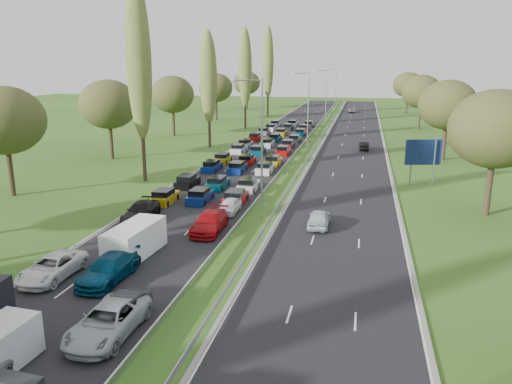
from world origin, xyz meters
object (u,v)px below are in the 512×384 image
Objects in this scene: white_van_rear at (137,239)px; near_car_3 at (141,211)px; direction_sign at (423,154)px; near_car_2 at (52,267)px.

near_car_3 is at bearing 117.15° from white_van_rear.
near_car_3 is 1.00× the size of direction_sign.
near_car_3 is at bearing 90.14° from near_car_2.
direction_sign is (21.75, 25.64, 2.42)m from white_van_rear.
near_car_3 is 0.94× the size of white_van_rear.
direction_sign is (25.18, 30.57, 2.83)m from near_car_2.
direction_sign reaches higher than near_car_2.
near_car_2 is at bearing -120.54° from white_van_rear.
direction_sign is at bearing 54.00° from white_van_rear.
near_car_2 is 0.99× the size of near_car_3.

